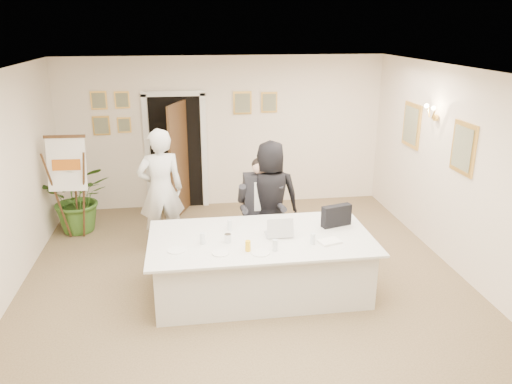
{
  "coord_description": "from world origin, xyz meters",
  "views": [
    {
      "loc": [
        -0.72,
        -5.67,
        3.35
      ],
      "look_at": [
        0.19,
        0.6,
        1.2
      ],
      "focal_mm": 35.0,
      "sensor_mm": 36.0,
      "label": 1
    }
  ],
  "objects": [
    {
      "name": "floor",
      "position": [
        0.0,
        0.0,
        0.0
      ],
      "size": [
        7.0,
        7.0,
        0.0
      ],
      "primitive_type": "plane",
      "color": "brown",
      "rests_on": "ground"
    },
    {
      "name": "ceiling",
      "position": [
        0.0,
        0.0,
        2.8
      ],
      "size": [
        6.0,
        7.0,
        0.02
      ],
      "primitive_type": "cube",
      "color": "white",
      "rests_on": "wall_back"
    },
    {
      "name": "wall_back",
      "position": [
        0.0,
        3.5,
        1.4
      ],
      "size": [
        6.0,
        0.1,
        2.8
      ],
      "primitive_type": "cube",
      "color": "white",
      "rests_on": "floor"
    },
    {
      "name": "wall_right",
      "position": [
        3.0,
        0.0,
        1.4
      ],
      "size": [
        0.1,
        7.0,
        2.8
      ],
      "primitive_type": "cube",
      "color": "white",
      "rests_on": "floor"
    },
    {
      "name": "doorway",
      "position": [
        -0.88,
        3.32,
        1.04
      ],
      "size": [
        1.14,
        0.86,
        2.2
      ],
      "color": "black",
      "rests_on": "floor"
    },
    {
      "name": "pictures_back_wall",
      "position": [
        -0.8,
        3.47,
        1.85
      ],
      "size": [
        3.4,
        0.06,
        0.8
      ],
      "primitive_type": null,
      "color": "#E8B64F",
      "rests_on": "wall_back"
    },
    {
      "name": "pictures_right_wall",
      "position": [
        2.97,
        1.2,
        1.75
      ],
      "size": [
        0.06,
        2.2,
        0.8
      ],
      "primitive_type": null,
      "color": "#E8B64F",
      "rests_on": "wall_right"
    },
    {
      "name": "wall_sconce",
      "position": [
        2.9,
        1.2,
        2.1
      ],
      "size": [
        0.2,
        0.3,
        0.24
      ],
      "primitive_type": null,
      "color": "gold",
      "rests_on": "wall_right"
    },
    {
      "name": "conference_table",
      "position": [
        0.17,
        0.07,
        0.39
      ],
      "size": [
        2.82,
        1.5,
        0.78
      ],
      "color": "silver",
      "rests_on": "floor"
    },
    {
      "name": "seated_man",
      "position": [
        0.34,
        1.27,
        0.75
      ],
      "size": [
        0.77,
        0.8,
        1.49
      ],
      "primitive_type": null,
      "rotation": [
        0.0,
        0.0,
        -0.21
      ],
      "color": "black",
      "rests_on": "floor"
    },
    {
      "name": "flip_chart",
      "position": [
        -2.55,
        2.18,
        0.78
      ],
      "size": [
        0.59,
        0.38,
        1.69
      ],
      "color": "#3D2B13",
      "rests_on": "floor"
    },
    {
      "name": "standing_man",
      "position": [
        -1.12,
        1.6,
        0.95
      ],
      "size": [
        0.77,
        0.58,
        1.9
      ],
      "primitive_type": "imported",
      "rotation": [
        0.0,
        0.0,
        3.34
      ],
      "color": "silver",
      "rests_on": "floor"
    },
    {
      "name": "standing_woman",
      "position": [
        0.5,
        1.25,
        0.87
      ],
      "size": [
        0.89,
        0.61,
        1.73
      ],
      "primitive_type": "imported",
      "rotation": [
        0.0,
        0.0,
        3.07
      ],
      "color": "black",
      "rests_on": "floor"
    },
    {
      "name": "potted_palm",
      "position": [
        -2.52,
        2.5,
        0.59
      ],
      "size": [
        1.13,
        1.0,
        1.18
      ],
      "primitive_type": "imported",
      "rotation": [
        0.0,
        0.0,
        0.08
      ],
      "color": "#355D1F",
      "rests_on": "floor"
    },
    {
      "name": "laptop",
      "position": [
        0.41,
        0.1,
        0.91
      ],
      "size": [
        0.33,
        0.36,
        0.28
      ],
      "primitive_type": null,
      "rotation": [
        0.0,
        0.0,
        -0.0
      ],
      "color": "#B7BABC",
      "rests_on": "conference_table"
    },
    {
      "name": "laptop_bag",
      "position": [
        1.22,
        0.29,
        0.92
      ],
      "size": [
        0.43,
        0.22,
        0.29
      ],
      "primitive_type": "cube",
      "rotation": [
        0.0,
        0.0,
        0.28
      ],
      "color": "black",
      "rests_on": "conference_table"
    },
    {
      "name": "paper_stack",
      "position": [
        0.99,
        -0.22,
        0.79
      ],
      "size": [
        0.3,
        0.25,
        0.03
      ],
      "primitive_type": "cube",
      "rotation": [
        0.0,
        0.0,
        0.28
      ],
      "color": "white",
      "rests_on": "conference_table"
    },
    {
      "name": "plate_left",
      "position": [
        -0.88,
        -0.19,
        0.78
      ],
      "size": [
        0.23,
        0.23,
        0.01
      ],
      "primitive_type": "cylinder",
      "rotation": [
        0.0,
        0.0,
        0.01
      ],
      "color": "white",
      "rests_on": "conference_table"
    },
    {
      "name": "plate_mid",
      "position": [
        -0.37,
        -0.35,
        0.78
      ],
      "size": [
        0.24,
        0.24,
        0.01
      ],
      "primitive_type": "cylinder",
      "rotation": [
        0.0,
        0.0,
        -0.18
      ],
      "color": "white",
      "rests_on": "conference_table"
    },
    {
      "name": "plate_near",
      "position": [
        0.09,
        -0.41,
        0.78
      ],
      "size": [
        0.23,
        0.23,
        0.01
      ],
      "primitive_type": "cylinder",
      "rotation": [
        0.0,
        0.0,
        -0.02
      ],
      "color": "white",
      "rests_on": "conference_table"
    },
    {
      "name": "glass_a",
      "position": [
        -0.57,
        -0.04,
        0.84
      ],
      "size": [
        0.08,
        0.08,
        0.14
      ],
      "primitive_type": "cylinder",
      "rotation": [
        0.0,
        0.0,
        -0.21
      ],
      "color": "silver",
      "rests_on": "conference_table"
    },
    {
      "name": "glass_b",
      "position": [
        0.28,
        -0.36,
        0.84
      ],
      "size": [
        0.07,
        0.07,
        0.14
      ],
      "primitive_type": "cylinder",
      "rotation": [
        0.0,
        0.0,
        0.07
      ],
      "color": "silver",
      "rests_on": "conference_table"
    },
    {
      "name": "glass_c",
      "position": [
        0.77,
        -0.24,
        0.84
      ],
      "size": [
        0.07,
        0.07,
        0.14
      ],
      "primitive_type": "cylinder",
      "rotation": [
        0.0,
        0.0,
        -0.14
      ],
      "color": "silver",
      "rests_on": "conference_table"
    },
    {
      "name": "glass_d",
      "position": [
        -0.2,
        0.34,
        0.84
      ],
      "size": [
        0.07,
        0.07,
        0.14
      ],
      "primitive_type": "cylinder",
      "rotation": [
        0.0,
        0.0,
        0.25
      ],
      "color": "silver",
      "rests_on": "conference_table"
    },
    {
      "name": "oj_glass",
      "position": [
        -0.04,
        -0.32,
        0.84
      ],
      "size": [
        0.07,
        0.07,
        0.13
      ],
      "primitive_type": "cylinder",
      "rotation": [
        0.0,
        0.0,
        -0.13
      ],
      "color": "yellow",
      "rests_on": "conference_table"
    },
    {
      "name": "steel_jug",
      "position": [
        -0.26,
        -0.04,
        0.83
      ],
      "size": [
        0.1,
        0.1,
        0.11
      ],
      "primitive_type": "cylinder",
      "rotation": [
        0.0,
        0.0,
        0.22
      ],
      "color": "silver",
      "rests_on": "conference_table"
    }
  ]
}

